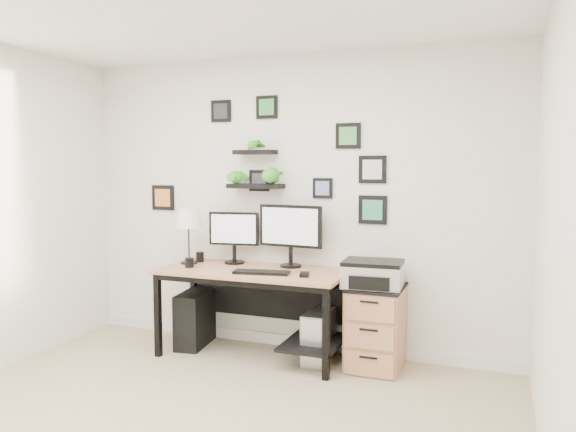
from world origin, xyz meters
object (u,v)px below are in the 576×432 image
at_px(printer, 373,274).
at_px(monitor_right, 290,230).
at_px(table_lamp, 188,220).
at_px(pc_tower_grey, 319,336).
at_px(pc_tower_black, 195,318).
at_px(desk, 258,284).
at_px(mug, 189,263).
at_px(monitor_left, 234,234).
at_px(file_cabinet, 376,327).

bearing_deg(printer, monitor_right, 167.51).
xyz_separation_m(table_lamp, pc_tower_grey, (1.23, -0.01, -0.93)).
bearing_deg(pc_tower_black, monitor_right, 2.26).
xyz_separation_m(desk, pc_tower_black, (-0.65, 0.04, -0.38)).
height_order(mug, pc_tower_grey, mug).
bearing_deg(monitor_right, table_lamp, -170.40).
relative_size(monitor_right, pc_tower_black, 1.19).
bearing_deg(printer, table_lamp, 179.54).
xyz_separation_m(table_lamp, printer, (1.68, -0.01, -0.37)).
xyz_separation_m(pc_tower_black, pc_tower_grey, (1.18, -0.01, -0.03)).
relative_size(desk, printer, 3.34).
height_order(monitor_right, pc_tower_black, monitor_right).
relative_size(monitor_left, monitor_right, 0.80).
xyz_separation_m(monitor_left, pc_tower_grey, (0.85, -0.15, -0.81)).
relative_size(pc_tower_grey, printer, 0.91).
distance_m(monitor_left, mug, 0.48).
bearing_deg(desk, file_cabinet, 3.29).
xyz_separation_m(pc_tower_grey, file_cabinet, (0.47, 0.03, 0.12)).
height_order(pc_tower_grey, file_cabinet, file_cabinet).
xyz_separation_m(table_lamp, file_cabinet, (1.71, 0.02, -0.81)).
height_order(pc_tower_grey, printer, printer).
distance_m(mug, file_cabinet, 1.68).
height_order(table_lamp, file_cabinet, table_lamp).
relative_size(monitor_right, file_cabinet, 0.87).
relative_size(pc_tower_grey, file_cabinet, 0.65).
bearing_deg(printer, monitor_left, 173.22).
bearing_deg(file_cabinet, mug, -173.26).
distance_m(desk, monitor_right, 0.54).
height_order(monitor_left, table_lamp, table_lamp).
xyz_separation_m(monitor_left, printer, (1.30, -0.15, -0.25)).
xyz_separation_m(desk, table_lamp, (-0.69, 0.04, 0.52)).
bearing_deg(pc_tower_black, printer, -8.19).
bearing_deg(file_cabinet, table_lamp, -179.32).
height_order(monitor_right, pc_tower_grey, monitor_right).
distance_m(table_lamp, pc_tower_black, 0.90).
distance_m(monitor_right, mug, 0.92).
distance_m(monitor_right, file_cabinet, 1.09).
bearing_deg(pc_tower_black, mug, -79.72).
bearing_deg(pc_tower_grey, mug, -171.79).
bearing_deg(pc_tower_black, file_cabinet, -7.01).
relative_size(mug, file_cabinet, 0.13).
distance_m(mug, pc_tower_grey, 1.28).
height_order(table_lamp, printer, table_lamp).
distance_m(monitor_right, printer, 0.84).
bearing_deg(file_cabinet, pc_tower_grey, -176.79).
relative_size(desk, pc_tower_black, 3.26).
relative_size(table_lamp, pc_tower_black, 1.01).
xyz_separation_m(desk, printer, (0.99, 0.02, 0.15)).
xyz_separation_m(monitor_left, file_cabinet, (1.32, -0.12, -0.69)).
xyz_separation_m(monitor_right, mug, (-0.82, -0.32, -0.28)).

